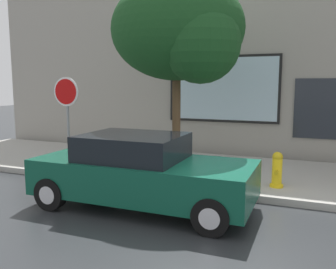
# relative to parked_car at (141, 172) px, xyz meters

# --- Properties ---
(ground_plane) EXTENTS (60.00, 60.00, 0.00)m
(ground_plane) POSITION_rel_parked_car_xyz_m (1.34, 0.11, -0.71)
(ground_plane) COLOR #282B2D
(sidewalk) EXTENTS (20.00, 4.00, 0.15)m
(sidewalk) POSITION_rel_parked_car_xyz_m (1.34, 3.11, -0.64)
(sidewalk) COLOR #A3A099
(sidewalk) RESTS_ON ground
(building_facade) EXTENTS (20.00, 0.67, 7.00)m
(building_facade) POSITION_rel_parked_car_xyz_m (1.33, 5.60, 2.77)
(building_facade) COLOR #9E998E
(building_facade) RESTS_ON ground
(parked_car) EXTENTS (4.32, 1.88, 1.46)m
(parked_car) POSITION_rel_parked_car_xyz_m (0.00, 0.00, 0.00)
(parked_car) COLOR #0F4C38
(parked_car) RESTS_ON ground
(fire_hydrant) EXTENTS (0.30, 0.44, 0.80)m
(fire_hydrant) POSITION_rel_parked_car_xyz_m (2.42, 1.93, -0.17)
(fire_hydrant) COLOR yellow
(fire_hydrant) RESTS_ON sidewalk
(street_tree) EXTENTS (3.28, 2.78, 4.82)m
(street_tree) POSITION_rel_parked_car_xyz_m (0.09, 2.04, 2.94)
(street_tree) COLOR #4C3823
(street_tree) RESTS_ON sidewalk
(stop_sign) EXTENTS (0.76, 0.10, 2.47)m
(stop_sign) POSITION_rel_parked_car_xyz_m (-2.93, 1.55, 1.18)
(stop_sign) COLOR gray
(stop_sign) RESTS_ON sidewalk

